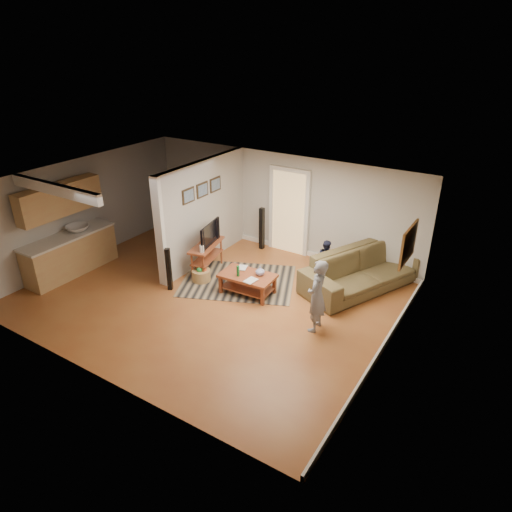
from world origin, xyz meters
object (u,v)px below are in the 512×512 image
(tv_console, at_px, (207,247))
(toddler, at_px, (325,275))
(speaker_right, at_px, (262,229))
(sofa, at_px, (362,286))
(toy_basket, at_px, (201,275))
(speaker_left, at_px, (169,269))
(coffee_table, at_px, (248,279))
(child, at_px, (315,328))

(tv_console, height_order, toddler, tv_console)
(speaker_right, bearing_deg, sofa, -8.61)
(tv_console, relative_size, toy_basket, 2.89)
(speaker_right, xyz_separation_m, toy_basket, (-0.25, -2.23, -0.41))
(sofa, height_order, speaker_left, speaker_left)
(coffee_table, bearing_deg, sofa, 39.00)
(sofa, height_order, child, child)
(coffee_table, distance_m, child, 1.89)
(tv_console, relative_size, speaker_right, 1.07)
(speaker_left, xyz_separation_m, speaker_right, (0.59, 2.90, 0.07))
(sofa, bearing_deg, speaker_left, 148.63)
(sofa, relative_size, toy_basket, 6.89)
(speaker_left, height_order, speaker_right, speaker_right)
(coffee_table, height_order, toy_basket, coffee_table)
(child, xyz_separation_m, toddler, (-0.73, 2.08, 0.00))
(coffee_table, relative_size, speaker_right, 1.07)
(sofa, height_order, toddler, toddler)
(coffee_table, xyz_separation_m, speaker_left, (-1.56, -0.77, 0.14))
(speaker_left, xyz_separation_m, child, (3.36, 0.33, -0.49))
(toddler, bearing_deg, sofa, -144.27)
(sofa, xyz_separation_m, coffee_table, (-1.98, -1.61, 0.36))
(speaker_left, relative_size, toy_basket, 2.36)
(speaker_right, bearing_deg, toddler, -12.12)
(speaker_right, height_order, toy_basket, speaker_right)
(speaker_right, relative_size, child, 0.78)
(toy_basket, bearing_deg, child, -6.45)
(tv_console, bearing_deg, sofa, 8.69)
(sofa, distance_m, speaker_left, 4.29)
(tv_console, xyz_separation_m, toddler, (2.42, 1.31, -0.65))
(child, relative_size, toddler, 1.63)
(child, bearing_deg, tv_console, -109.75)
(coffee_table, bearing_deg, speaker_left, -153.79)
(coffee_table, height_order, speaker_left, speaker_left)
(toy_basket, bearing_deg, sofa, 28.06)
(toy_basket, height_order, toddler, toddler)
(toy_basket, bearing_deg, toddler, 37.29)
(coffee_table, relative_size, child, 0.83)
(coffee_table, height_order, tv_console, tv_console)
(tv_console, relative_size, speaker_left, 1.22)
(sofa, distance_m, speaker_right, 3.05)
(speaker_left, bearing_deg, tv_console, 55.21)
(coffee_table, distance_m, speaker_right, 2.35)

